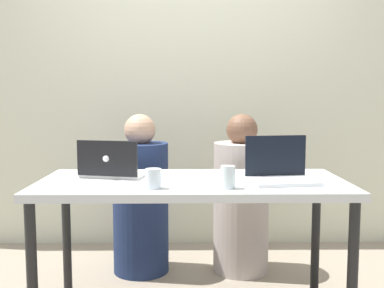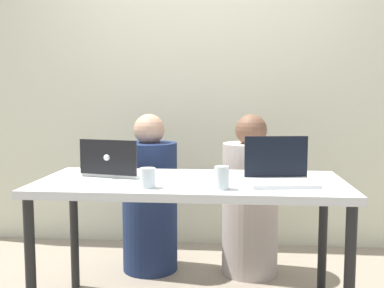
{
  "view_description": "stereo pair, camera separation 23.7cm",
  "coord_description": "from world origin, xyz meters",
  "px_view_note": "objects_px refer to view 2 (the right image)",
  "views": [
    {
      "loc": [
        -0.03,
        -2.29,
        1.16
      ],
      "look_at": [
        0.0,
        0.07,
        0.91
      ],
      "focal_mm": 42.0,
      "sensor_mm": 36.0,
      "label": 1
    },
    {
      "loc": [
        0.21,
        -2.28,
        1.16
      ],
      "look_at": [
        0.0,
        0.07,
        0.91
      ],
      "focal_mm": 42.0,
      "sensor_mm": 36.0,
      "label": 2
    }
  ],
  "objects_px": {
    "person_on_left": "(150,201)",
    "water_glass_left": "(148,179)",
    "water_glass_right": "(222,179)",
    "person_on_right": "(250,203)",
    "laptop_back_left": "(114,168)",
    "laptop_front_right": "(279,173)"
  },
  "relations": [
    {
      "from": "person_on_right",
      "to": "water_glass_right",
      "type": "height_order",
      "value": "person_on_right"
    },
    {
      "from": "person_on_left",
      "to": "water_glass_left",
      "type": "distance_m",
      "value": 0.92
    },
    {
      "from": "person_on_left",
      "to": "laptop_front_right",
      "type": "bearing_deg",
      "value": 128.79
    },
    {
      "from": "water_glass_left",
      "to": "water_glass_right",
      "type": "bearing_deg",
      "value": -0.03
    },
    {
      "from": "laptop_front_right",
      "to": "water_glass_left",
      "type": "relative_size",
      "value": 3.76
    },
    {
      "from": "laptop_back_left",
      "to": "water_glass_left",
      "type": "bearing_deg",
      "value": 141.3
    },
    {
      "from": "laptop_front_right",
      "to": "water_glass_left",
      "type": "bearing_deg",
      "value": -172.83
    },
    {
      "from": "laptop_front_right",
      "to": "laptop_back_left",
      "type": "height_order",
      "value": "laptop_front_right"
    },
    {
      "from": "person_on_right",
      "to": "laptop_back_left",
      "type": "xyz_separation_m",
      "value": [
        -0.76,
        -0.55,
        0.31
      ]
    },
    {
      "from": "person_on_left",
      "to": "water_glass_left",
      "type": "height_order",
      "value": "person_on_left"
    },
    {
      "from": "laptop_back_left",
      "to": "water_glass_left",
      "type": "distance_m",
      "value": 0.39
    },
    {
      "from": "person_on_left",
      "to": "water_glass_right",
      "type": "xyz_separation_m",
      "value": [
        0.5,
        -0.85,
        0.31
      ]
    },
    {
      "from": "water_glass_right",
      "to": "person_on_right",
      "type": "bearing_deg",
      "value": 78.78
    },
    {
      "from": "person_on_right",
      "to": "water_glass_left",
      "type": "relative_size",
      "value": 11.11
    },
    {
      "from": "water_glass_left",
      "to": "water_glass_right",
      "type": "relative_size",
      "value": 0.88
    },
    {
      "from": "person_on_right",
      "to": "laptop_back_left",
      "type": "relative_size",
      "value": 2.86
    },
    {
      "from": "person_on_right",
      "to": "laptop_front_right",
      "type": "relative_size",
      "value": 2.95
    },
    {
      "from": "laptop_front_right",
      "to": "water_glass_right",
      "type": "bearing_deg",
      "value": -156.63
    },
    {
      "from": "laptop_back_left",
      "to": "water_glass_right",
      "type": "height_order",
      "value": "laptop_back_left"
    },
    {
      "from": "water_glass_left",
      "to": "person_on_right",
      "type": "bearing_deg",
      "value": 58.62
    },
    {
      "from": "person_on_left",
      "to": "laptop_front_right",
      "type": "relative_size",
      "value": 2.95
    },
    {
      "from": "laptop_back_left",
      "to": "water_glass_right",
      "type": "xyz_separation_m",
      "value": [
        0.59,
        -0.3,
        0.0
      ]
    }
  ]
}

